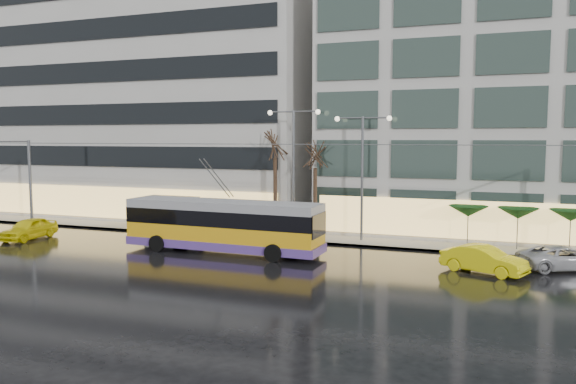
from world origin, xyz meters
The scene contains 21 objects.
ground centered at (0.00, 0.00, 0.00)m, with size 140.00×140.00×0.00m, color black.
sidewalk centered at (2.00, 14.00, 0.07)m, with size 80.00×10.00×0.15m, color gray.
kerb centered at (2.00, 9.05, 0.07)m, with size 80.00×0.10×0.15m, color slate.
building_left centered at (-16.00, 19.00, 11.15)m, with size 34.00×14.00×22.00m, color #ABA8A3.
building_right centered at (19.00, 19.00, 12.65)m, with size 32.00×14.00×25.00m, color #ABA8A3.
trolleybus centered at (-0.37, 4.26, 1.60)m, with size 12.85×5.15×5.92m.
catenary centered at (1.00, 7.94, 4.25)m, with size 42.24×5.12×7.00m.
bus_shelter centered at (-8.38, 10.69, 1.96)m, with size 4.20×1.60×2.51m.
street_lamp_near centered at (2.00, 10.80, 5.99)m, with size 3.96×0.36×9.03m.
street_lamp_far centered at (7.00, 10.80, 5.71)m, with size 3.96×0.36×8.53m.
tree_a centered at (0.50, 11.00, 7.09)m, with size 3.20×3.20×8.40m.
tree_b centered at (3.50, 11.20, 6.40)m, with size 3.20×3.20×7.70m.
parasol_a centered at (14.00, 11.00, 2.45)m, with size 2.50×2.50×2.65m.
parasol_b centered at (17.00, 11.00, 2.45)m, with size 2.50×2.50×2.65m.
parasol_c centered at (20.00, 11.00, 2.45)m, with size 2.50×2.50×2.65m.
taxi_a centered at (-15.42, 3.61, 0.76)m, with size 1.80×4.48×1.53m, color yellow.
taxi_b centered at (15.14, 4.24, 0.73)m, with size 1.55×4.45×1.47m, color #FFEE0D.
sedan_silver centered at (19.24, 6.61, 0.67)m, with size 2.21×4.80×1.33m, color #B3B3B7.
pedestrian_a centered at (-7.61, 11.62, 1.63)m, with size 1.21×1.22×2.19m.
pedestrian_b centered at (-6.03, 11.32, 1.07)m, with size 1.11×1.01×1.85m.
pedestrian_c centered at (-9.14, 10.87, 1.27)m, with size 1.09×1.04×2.11m.
Camera 1 is at (15.53, -26.97, 7.21)m, focal length 35.00 mm.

